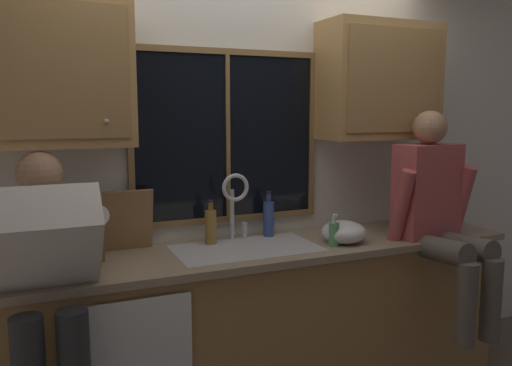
{
  "coord_description": "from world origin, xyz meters",
  "views": [
    {
      "loc": [
        -1.14,
        -2.87,
        1.68
      ],
      "look_at": [
        -0.03,
        -0.3,
        1.28
      ],
      "focal_mm": 36.07,
      "sensor_mm": 36.0,
      "label": 1
    }
  ],
  "objects_px": {
    "mixing_bowl": "(344,232)",
    "soap_dispenser": "(334,233)",
    "knife_block": "(91,241)",
    "bottle_green_glass": "(211,226)",
    "person_sitting_on_counter": "(438,209)",
    "person_standing": "(47,286)",
    "cutting_board": "(128,220)",
    "bottle_tall_clear": "(269,218)"
  },
  "relations": [
    {
      "from": "bottle_tall_clear",
      "to": "mixing_bowl",
      "type": "bearing_deg",
      "value": -41.42
    },
    {
      "from": "person_standing",
      "to": "cutting_board",
      "type": "relative_size",
      "value": 4.37
    },
    {
      "from": "cutting_board",
      "to": "soap_dispenser",
      "type": "xyz_separation_m",
      "value": [
        1.08,
        -0.36,
        -0.1
      ]
    },
    {
      "from": "person_standing",
      "to": "person_sitting_on_counter",
      "type": "xyz_separation_m",
      "value": [
        2.15,
        0.01,
        0.17
      ]
    },
    {
      "from": "mixing_bowl",
      "to": "person_standing",
      "type": "bearing_deg",
      "value": -173.48
    },
    {
      "from": "person_sitting_on_counter",
      "to": "knife_block",
      "type": "distance_m",
      "value": 1.96
    },
    {
      "from": "bottle_green_glass",
      "to": "person_standing",
      "type": "bearing_deg",
      "value": -153.0
    },
    {
      "from": "person_sitting_on_counter",
      "to": "mixing_bowl",
      "type": "xyz_separation_m",
      "value": [
        -0.54,
        0.17,
        -0.12
      ]
    },
    {
      "from": "soap_dispenser",
      "to": "bottle_tall_clear",
      "type": "xyz_separation_m",
      "value": [
        -0.25,
        0.35,
        0.04
      ]
    },
    {
      "from": "bottle_green_glass",
      "to": "person_sitting_on_counter",
      "type": "bearing_deg",
      "value": -19.13
    },
    {
      "from": "mixing_bowl",
      "to": "knife_block",
      "type": "bearing_deg",
      "value": 172.84
    },
    {
      "from": "mixing_bowl",
      "to": "bottle_tall_clear",
      "type": "xyz_separation_m",
      "value": [
        -0.34,
        0.3,
        0.06
      ]
    },
    {
      "from": "knife_block",
      "to": "cutting_board",
      "type": "bearing_deg",
      "value": 34.02
    },
    {
      "from": "knife_block",
      "to": "soap_dispenser",
      "type": "distance_m",
      "value": 1.31
    },
    {
      "from": "bottle_green_glass",
      "to": "soap_dispenser",
      "type": "bearing_deg",
      "value": -26.59
    },
    {
      "from": "mixing_bowl",
      "to": "cutting_board",
      "type": "bearing_deg",
      "value": 165.08
    },
    {
      "from": "mixing_bowl",
      "to": "soap_dispenser",
      "type": "height_order",
      "value": "soap_dispenser"
    },
    {
      "from": "cutting_board",
      "to": "bottle_green_glass",
      "type": "relative_size",
      "value": 1.34
    },
    {
      "from": "knife_block",
      "to": "mixing_bowl",
      "type": "bearing_deg",
      "value": -7.16
    },
    {
      "from": "person_standing",
      "to": "bottle_green_glass",
      "type": "xyz_separation_m",
      "value": [
        0.89,
        0.45,
        0.09
      ]
    },
    {
      "from": "mixing_bowl",
      "to": "bottle_green_glass",
      "type": "xyz_separation_m",
      "value": [
        -0.72,
        0.27,
        0.05
      ]
    },
    {
      "from": "person_sitting_on_counter",
      "to": "cutting_board",
      "type": "relative_size",
      "value": 3.68
    },
    {
      "from": "person_sitting_on_counter",
      "to": "mixing_bowl",
      "type": "bearing_deg",
      "value": 162.47
    },
    {
      "from": "person_sitting_on_counter",
      "to": "bottle_tall_clear",
      "type": "bearing_deg",
      "value": 151.84
    },
    {
      "from": "mixing_bowl",
      "to": "bottle_tall_clear",
      "type": "distance_m",
      "value": 0.46
    },
    {
      "from": "bottle_green_glass",
      "to": "bottle_tall_clear",
      "type": "height_order",
      "value": "bottle_tall_clear"
    },
    {
      "from": "cutting_board",
      "to": "bottle_tall_clear",
      "type": "relative_size",
      "value": 1.23
    },
    {
      "from": "person_standing",
      "to": "knife_block",
      "type": "relative_size",
      "value": 4.65
    },
    {
      "from": "soap_dispenser",
      "to": "bottle_green_glass",
      "type": "relative_size",
      "value": 0.73
    },
    {
      "from": "cutting_board",
      "to": "bottle_green_glass",
      "type": "bearing_deg",
      "value": -5.86
    },
    {
      "from": "cutting_board",
      "to": "soap_dispenser",
      "type": "relative_size",
      "value": 1.84
    },
    {
      "from": "person_standing",
      "to": "bottle_tall_clear",
      "type": "distance_m",
      "value": 1.36
    },
    {
      "from": "knife_block",
      "to": "soap_dispenser",
      "type": "bearing_deg",
      "value": -9.7
    },
    {
      "from": "person_sitting_on_counter",
      "to": "knife_block",
      "type": "height_order",
      "value": "person_sitting_on_counter"
    },
    {
      "from": "knife_block",
      "to": "bottle_green_glass",
      "type": "relative_size",
      "value": 1.26
    },
    {
      "from": "knife_block",
      "to": "bottle_green_glass",
      "type": "xyz_separation_m",
      "value": [
        0.66,
        0.09,
        -0.0
      ]
    },
    {
      "from": "person_standing",
      "to": "mixing_bowl",
      "type": "relative_size",
      "value": 5.66
    },
    {
      "from": "person_standing",
      "to": "soap_dispenser",
      "type": "height_order",
      "value": "person_standing"
    },
    {
      "from": "knife_block",
      "to": "cutting_board",
      "type": "height_order",
      "value": "cutting_board"
    },
    {
      "from": "person_sitting_on_counter",
      "to": "bottle_green_glass",
      "type": "bearing_deg",
      "value": 160.87
    },
    {
      "from": "person_sitting_on_counter",
      "to": "mixing_bowl",
      "type": "height_order",
      "value": "person_sitting_on_counter"
    },
    {
      "from": "knife_block",
      "to": "bottle_green_glass",
      "type": "distance_m",
      "value": 0.67
    }
  ]
}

